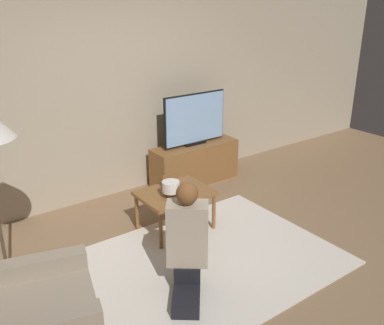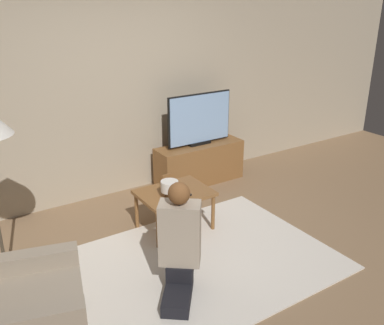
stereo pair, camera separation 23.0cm
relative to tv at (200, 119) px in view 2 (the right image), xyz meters
The scene contains 11 objects.
ground_plane 2.12m from the tv, 124.04° to the right, with size 10.00×10.00×0.00m, color #896B4C.
wall_back 1.20m from the tv, 162.65° to the left, with size 10.00×0.06×2.60m.
rug 2.11m from the tv, 124.04° to the right, with size 2.52×1.81×0.02m.
tv_stand 0.61m from the tv, 90.00° to the right, with size 1.20×0.38×0.54m.
tv is the anchor object (origin of this frame).
coffee_table 1.39m from the tv, 135.42° to the right, with size 0.75×0.56×0.45m.
armchair 3.28m from the tv, 146.93° to the right, with size 1.00×1.01×0.86m.
person_kneeling 2.33m from the tv, 127.83° to the right, with size 0.70×0.80×0.99m.
picture_frame 1.27m from the tv, 140.41° to the right, with size 0.11×0.01×0.15m.
table_lamp 1.46m from the tv, 136.09° to the right, with size 0.18×0.18×0.17m.
remote 1.40m from the tv, 129.65° to the right, with size 0.04×0.15×0.02m.
Camera 2 is at (-1.90, -2.84, 2.37)m, focal length 40.00 mm.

